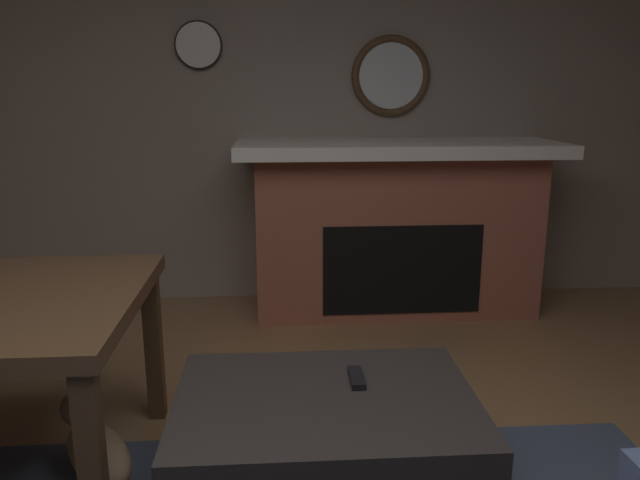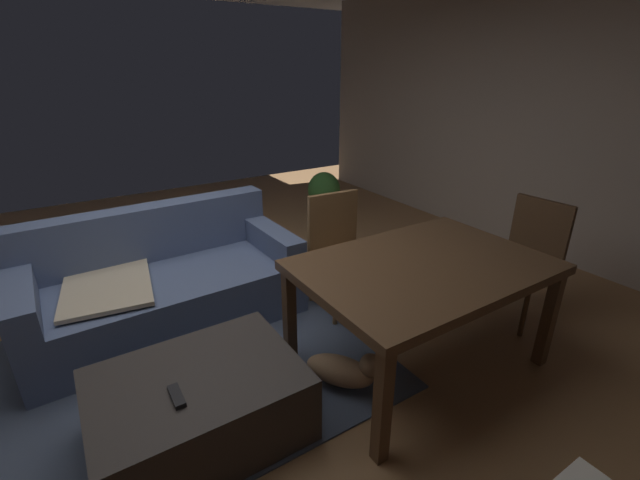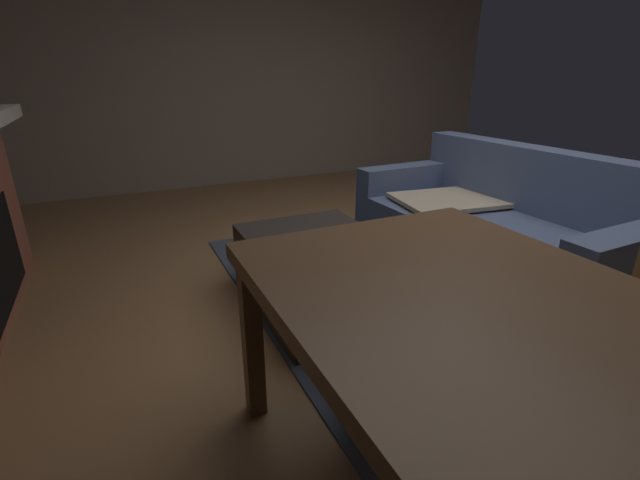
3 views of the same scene
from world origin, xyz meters
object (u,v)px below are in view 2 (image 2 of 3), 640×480
object	(u,v)px
potted_plant	(324,191)
small_dog	(344,370)
dining_chair_east	(528,253)
ottoman_coffee_table	(200,406)
dining_chair_north	(339,245)
couch	(164,285)
dining_table	(423,274)
tv_remote	(177,396)

from	to	relation	value
potted_plant	small_dog	bearing A→B (deg)	-120.89
dining_chair_east	small_dog	bearing A→B (deg)	179.33
ottoman_coffee_table	dining_chair_north	xyz separation A→B (m)	(1.42, 0.76, 0.32)
couch	dining_table	size ratio (longest dim) A/B	1.29
dining_table	dining_chair_north	distance (m)	0.93
tv_remote	dining_chair_north	xyz separation A→B (m)	(1.54, 0.86, 0.11)
couch	ottoman_coffee_table	world-z (taller)	couch
dining_table	dining_chair_north	world-z (taller)	dining_chair_north
dining_chair_north	potted_plant	bearing A→B (deg)	60.06
ottoman_coffee_table	dining_table	size ratio (longest dim) A/B	0.69
dining_chair_north	couch	bearing A→B (deg)	158.72
ottoman_coffee_table	potted_plant	distance (m)	3.70
couch	ottoman_coffee_table	bearing A→B (deg)	-95.99
ottoman_coffee_table	small_dog	xyz separation A→B (m)	(0.84, -0.14, -0.04)
ottoman_coffee_table	small_dog	bearing A→B (deg)	-9.25
dining_chair_north	dining_chair_east	world-z (taller)	same
couch	tv_remote	size ratio (longest dim) A/B	12.25
dining_table	dining_chair_east	world-z (taller)	dining_chair_east
dining_chair_north	potted_plant	xyz separation A→B (m)	(1.12, 1.94, -0.20)
tv_remote	potted_plant	distance (m)	3.86
couch	small_dog	bearing A→B (deg)	-63.05
tv_remote	couch	bearing A→B (deg)	80.00
couch	potted_plant	size ratio (longest dim) A/B	3.37
dining_table	dining_chair_north	bearing A→B (deg)	89.55
ottoman_coffee_table	small_dog	world-z (taller)	ottoman_coffee_table
ottoman_coffee_table	dining_chair_north	world-z (taller)	dining_chair_north
ottoman_coffee_table	potted_plant	size ratio (longest dim) A/B	1.80
dining_table	dining_chair_east	distance (m)	1.16
ottoman_coffee_table	tv_remote	distance (m)	0.27
dining_table	small_dog	distance (m)	0.76
dining_chair_north	potted_plant	size ratio (longest dim) A/B	1.60
couch	dining_chair_east	xyz separation A→B (m)	(2.43, -1.41, 0.22)
ottoman_coffee_table	dining_chair_east	distance (m)	2.59
tv_remote	potted_plant	bearing A→B (deg)	47.08
couch	dining_chair_east	world-z (taller)	dining_chair_east
dining_chair_east	dining_table	bearing A→B (deg)	-179.73
tv_remote	dining_table	xyz separation A→B (m)	(1.53, -0.05, 0.25)
ottoman_coffee_table	small_dog	distance (m)	0.85
dining_table	potted_plant	distance (m)	3.09
dining_table	small_dog	world-z (taller)	dining_table
couch	dining_table	world-z (taller)	couch
couch	ottoman_coffee_table	size ratio (longest dim) A/B	1.87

